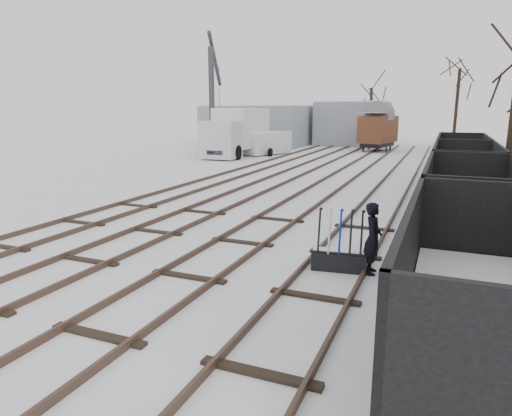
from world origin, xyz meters
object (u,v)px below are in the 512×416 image
Objects in this scene: box_van_wagon at (378,129)px; crane at (214,123)px; ground_frame at (339,259)px; worker at (373,238)px; freight_wagon_a at (487,314)px; lorry at (237,131)px; panel_van at (266,143)px.

box_van_wagon is 0.50× the size of crane.
box_van_wagon reaches higher than ground_frame.
worker is 4.22m from freight_wagon_a.
lorry is (-13.59, 23.45, 1.67)m from ground_frame.
ground_frame is 0.15× the size of crane.
crane is (-16.88, 24.11, 1.72)m from worker.
lorry is 0.86× the size of crane.
lorry is (-14.34, 23.35, 1.10)m from worker.
panel_van is at bearing -126.80° from box_van_wagon.
freight_wagon_a reaches higher than worker.
crane is (-16.13, 24.21, 2.30)m from ground_frame.
ground_frame is 32.33m from box_van_wagon.
ground_frame is at bearing -74.74° from crane.
box_van_wagon is 1.07× the size of panel_van.
ground_frame is 0.30× the size of box_van_wagon.
ground_frame is 27.80m from panel_van.
lorry reaches higher than panel_van.
freight_wagon_a is (2.91, -3.53, 0.65)m from ground_frame.
lorry is at bearing -34.94° from crane.
crane reaches higher than panel_van.
lorry is at bearing 113.31° from ground_frame.
freight_wagon_a is at bearing -57.28° from ground_frame.
freight_wagon_a is 36.22m from box_van_wagon.
lorry is at bearing 24.18° from worker.
worker is 0.20× the size of lorry.
worker is 0.29× the size of freight_wagon_a.
ground_frame is 0.18× the size of lorry.
lorry is 1.83× the size of panel_van.
ground_frame is 0.87× the size of worker.
panel_van reaches higher than worker.
ground_frame is at bearing -40.28° from panel_van.
worker is 32.30m from box_van_wagon.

